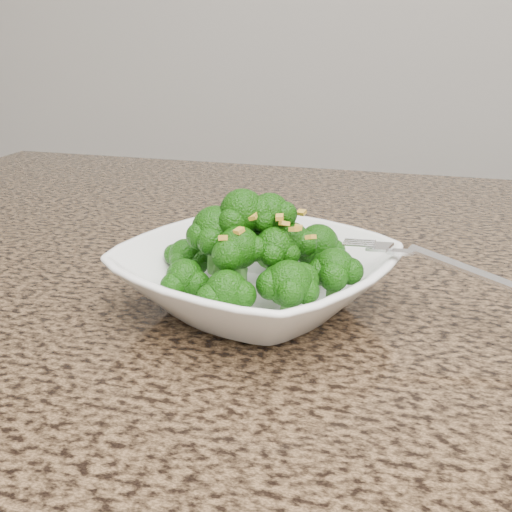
% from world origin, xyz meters
% --- Properties ---
extents(granite_counter, '(1.64, 1.04, 0.03)m').
position_xyz_m(granite_counter, '(0.00, 0.30, 0.89)').
color(granite_counter, brown).
rests_on(granite_counter, cabinet).
extents(bowl, '(0.30, 0.30, 0.06)m').
position_xyz_m(bowl, '(-0.15, 0.22, 0.93)').
color(bowl, white).
rests_on(bowl, granite_counter).
extents(broccoli_pile, '(0.20, 0.20, 0.07)m').
position_xyz_m(broccoli_pile, '(-0.15, 0.22, 0.99)').
color(broccoli_pile, '#165309').
rests_on(broccoli_pile, bowl).
extents(garlic_topping, '(0.12, 0.12, 0.01)m').
position_xyz_m(garlic_topping, '(-0.15, 0.22, 1.03)').
color(garlic_topping, gold).
rests_on(garlic_topping, broccoli_pile).
extents(fork, '(0.18, 0.07, 0.01)m').
position_xyz_m(fork, '(-0.02, 0.22, 0.96)').
color(fork, silver).
rests_on(fork, bowl).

